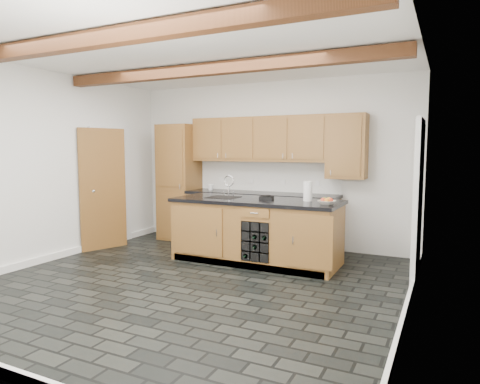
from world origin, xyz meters
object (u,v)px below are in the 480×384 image
object	(u,v)px
island	(256,231)
fruit_bowl	(327,202)
paper_towel	(308,191)
kitchen_scale	(266,197)

from	to	relation	value
island	fruit_bowl	distance (m)	1.19
fruit_bowl	paper_towel	distance (m)	0.44
kitchen_scale	paper_towel	size ratio (longest dim) A/B	0.74
kitchen_scale	paper_towel	distance (m)	0.61
island	fruit_bowl	xyz separation A→B (m)	(1.07, -0.13, 0.49)
island	kitchen_scale	bearing A→B (deg)	26.65
island	kitchen_scale	xyz separation A→B (m)	(0.13, 0.07, 0.49)
kitchen_scale	paper_towel	xyz separation A→B (m)	(0.60, 0.06, 0.11)
kitchen_scale	fruit_bowl	distance (m)	0.96
island	paper_towel	distance (m)	0.96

